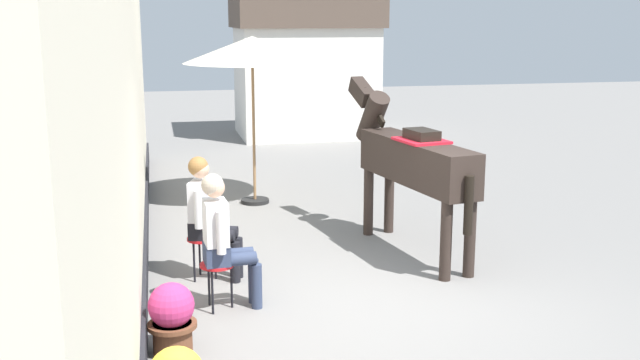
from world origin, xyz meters
name	(u,v)px	position (x,y,z in m)	size (l,w,h in m)	color
ground_plane	(320,225)	(0.00, 3.00, 0.00)	(40.00, 40.00, 0.00)	slate
pub_facade_wall	(124,140)	(-2.55, 1.50, 1.54)	(0.34, 14.00, 3.40)	beige
distant_cottage	(305,61)	(1.40, 11.07, 1.80)	(3.40, 2.60, 3.50)	silver
seated_visitor_near	(223,234)	(-1.61, 0.19, 0.78)	(0.61, 0.49, 1.39)	red
seated_visitor_far	(207,212)	(-1.69, 1.10, 0.78)	(0.61, 0.48, 1.39)	red
saddled_horse_center	(411,160)	(0.83, 1.60, 1.16)	(0.82, 2.97, 2.06)	#2D231E
flower_planter_middle	(172,317)	(-2.14, -0.74, 0.33)	(0.43, 0.43, 0.64)	brown
cafe_parasol	(252,51)	(-0.73, 4.47, 2.36)	(2.10, 2.10, 2.58)	black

